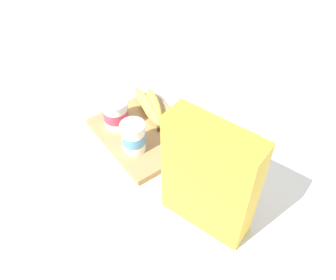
{
  "coord_description": "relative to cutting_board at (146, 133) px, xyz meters",
  "views": [
    {
      "loc": [
        -0.64,
        0.39,
        0.75
      ],
      "look_at": [
        -0.11,
        0.0,
        0.07
      ],
      "focal_mm": 39.41,
      "sensor_mm": 36.0,
      "label": 1
    }
  ],
  "objects": [
    {
      "name": "yogurt_cup_back",
      "position": [
        0.07,
        0.05,
        0.05
      ],
      "size": [
        0.07,
        0.07,
        0.09
      ],
      "color": "white",
      "rests_on": "cutting_board"
    },
    {
      "name": "cereal_box",
      "position": [
        -0.31,
        0.04,
        0.13
      ],
      "size": [
        0.21,
        0.12,
        0.29
      ],
      "primitive_type": "cube",
      "rotation": [
        0.0,
        0.0,
        3.44
      ],
      "color": "yellow",
      "rests_on": "ground_plane"
    },
    {
      "name": "yogurt_cup_front",
      "position": [
        -0.04,
        0.06,
        0.05
      ],
      "size": [
        0.07,
        0.07,
        0.09
      ],
      "color": "white",
      "rests_on": "cutting_board"
    },
    {
      "name": "cutting_board",
      "position": [
        0.0,
        0.0,
        0.0
      ],
      "size": [
        0.28,
        0.23,
        0.02
      ],
      "primitive_type": "cube",
      "color": "#A37A4C",
      "rests_on": "ground_plane"
    },
    {
      "name": "ground_plane",
      "position": [
        0.0,
        0.0,
        -0.01
      ],
      "size": [
        2.4,
        2.4,
        0.0
      ],
      "primitive_type": "plane",
      "color": "silver"
    },
    {
      "name": "banana_bunch",
      "position": [
        0.06,
        -0.06,
        0.03
      ],
      "size": [
        0.19,
        0.1,
        0.04
      ],
      "color": "#EADA4F",
      "rests_on": "cutting_board"
    }
  ]
}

